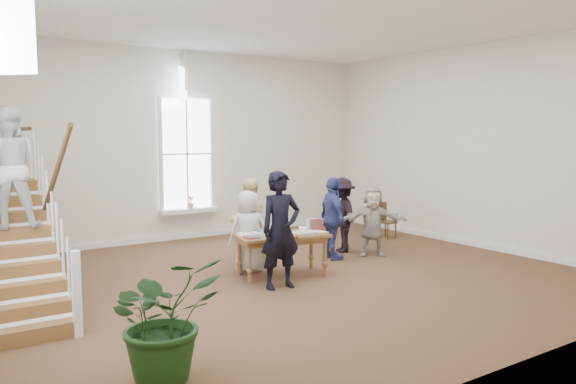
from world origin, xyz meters
TOP-DOWN VIEW (x-y plane):
  - ground at (0.00, 0.00)m, footprint 10.00×10.00m
  - room_shell at (-0.00, 4.39)m, footprint 10.49×10.00m
  - staircase at (-4.34, 0.75)m, footprint 1.10×4.10m
  - library_table at (-0.07, 0.17)m, footprint 1.75×1.13m
  - police_officer at (-0.52, -0.48)m, footprint 0.74×0.52m
  - elderly_woman at (-0.42, 0.77)m, footprint 0.80×0.58m
  - person_yellow at (-0.12, 1.27)m, footprint 0.86×0.69m
  - woman_cluster_a at (1.51, 0.71)m, footprint 0.63×1.05m
  - woman_cluster_b at (2.11, 1.16)m, footprint 0.94×1.18m
  - woman_cluster_c at (2.41, 0.51)m, footprint 1.37×1.08m
  - floor_plant at (-3.40, -2.71)m, footprint 1.25×1.10m
  - side_chair at (3.99, 1.82)m, footprint 0.43×0.43m

SIDE VIEW (x-z plane):
  - ground at x=0.00m, z-range 0.00..0.00m
  - room_shell at x=0.00m, z-range -4.60..5.40m
  - side_chair at x=3.99m, z-range 0.04..0.91m
  - floor_plant at x=-3.40m, z-range 0.00..1.30m
  - library_table at x=-0.07m, z-range 0.27..1.09m
  - woman_cluster_c at x=2.41m, z-range 0.00..1.46m
  - elderly_woman at x=-0.42m, z-range 0.00..1.51m
  - woman_cluster_b at x=2.11m, z-range 0.00..1.61m
  - woman_cluster_a at x=1.51m, z-range 0.00..1.67m
  - person_yellow at x=-0.12m, z-range 0.00..1.69m
  - police_officer at x=-0.52m, z-range 0.00..1.94m
  - staircase at x=-4.34m, z-range 0.16..3.08m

